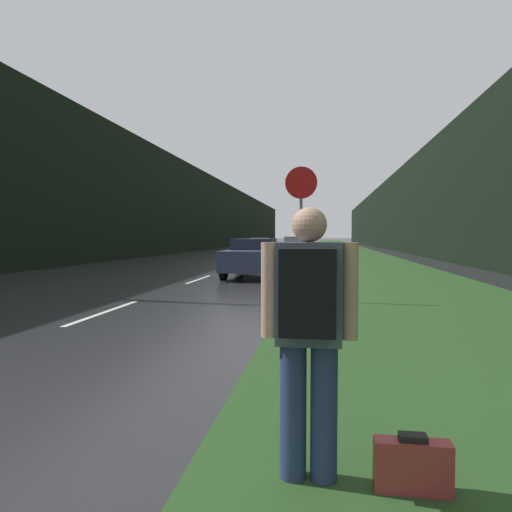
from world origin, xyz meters
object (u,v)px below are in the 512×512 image
Objects in this scene: stop_sign at (301,218)px; hitchhiker_with_backpack at (309,327)px; suitcase at (412,467)px; car_passing_near at (254,257)px; car_oncoming at (260,245)px; car_passing_far at (294,245)px.

stop_sign is 1.83× the size of hitchhiker_with_backpack.
car_passing_near reaches higher than suitcase.
car_passing_near is (-2.53, 14.19, -0.24)m from hitchhiker_with_backpack.
stop_sign is 6.77m from car_passing_near.
car_oncoming reaches higher than suitcase.
car_oncoming is at bearing 99.47° from suitcase.
car_oncoming is (-5.56, 32.66, -1.27)m from stop_sign.
suitcase is (0.62, -0.02, -0.82)m from hitchhiker_with_backpack.
stop_sign is 33.16m from car_oncoming.
hitchhiker_with_backpack is 1.02m from suitcase.
hitchhiker_with_backpack reaches higher than car_passing_far.
stop_sign is at bearing 97.83° from suitcase.
car_passing_far is (-2.09, 30.07, -1.23)m from stop_sign.
stop_sign is 7.94m from hitchhiker_with_backpack.
car_oncoming is at bearing -82.49° from car_passing_near.
car_oncoming is at bearing 99.66° from stop_sign.
suitcase is at bearing -82.38° from stop_sign.
suitcase is 0.10× the size of car_oncoming.
hitchhiker_with_backpack reaches higher than car_passing_near.
car_passing_far is 1.11× the size of car_oncoming.
car_passing_far is at bearing 94.94° from suitcase.
car_oncoming is (-6.61, 40.56, 0.52)m from suitcase.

